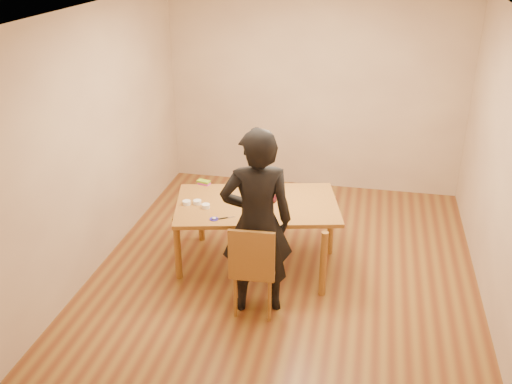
% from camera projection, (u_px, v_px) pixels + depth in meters
% --- Properties ---
extents(room_shell, '(4.00, 4.50, 2.70)m').
position_uv_depth(room_shell, '(294.00, 139.00, 5.96)').
color(room_shell, brown).
rests_on(room_shell, ground).
extents(dining_table, '(1.85, 1.35, 0.04)m').
position_uv_depth(dining_table, '(257.00, 205.00, 5.94)').
color(dining_table, brown).
rests_on(dining_table, floor).
extents(dining_chair, '(0.40, 0.40, 0.04)m').
position_uv_depth(dining_chair, '(256.00, 269.00, 5.34)').
color(dining_chair, brown).
rests_on(dining_chair, floor).
extents(cake_plate, '(0.31, 0.31, 0.02)m').
position_uv_depth(cake_plate, '(262.00, 198.00, 6.01)').
color(cake_plate, '#B90C2F').
rests_on(cake_plate, dining_table).
extents(cake, '(0.23, 0.23, 0.07)m').
position_uv_depth(cake, '(262.00, 194.00, 5.99)').
color(cake, white).
rests_on(cake, cake_plate).
extents(frosting_dome, '(0.22, 0.22, 0.03)m').
position_uv_depth(frosting_dome, '(262.00, 190.00, 5.97)').
color(frosting_dome, white).
rests_on(frosting_dome, cake).
extents(frosting_tub, '(0.10, 0.10, 0.09)m').
position_uv_depth(frosting_tub, '(251.00, 211.00, 5.66)').
color(frosting_tub, white).
rests_on(frosting_tub, dining_table).
extents(frosting_lid, '(0.09, 0.09, 0.01)m').
position_uv_depth(frosting_lid, '(214.00, 219.00, 5.60)').
color(frosting_lid, '#241AAA').
rests_on(frosting_lid, dining_table).
extents(frosting_dollop, '(0.04, 0.04, 0.02)m').
position_uv_depth(frosting_dollop, '(214.00, 218.00, 5.59)').
color(frosting_dollop, white).
rests_on(frosting_dollop, frosting_lid).
extents(ramekin_green, '(0.08, 0.08, 0.04)m').
position_uv_depth(ramekin_green, '(206.00, 206.00, 5.82)').
color(ramekin_green, white).
rests_on(ramekin_green, dining_table).
extents(ramekin_yellow, '(0.08, 0.08, 0.04)m').
position_uv_depth(ramekin_yellow, '(197.00, 202.00, 5.91)').
color(ramekin_yellow, white).
rests_on(ramekin_yellow, dining_table).
extents(ramekin_multi, '(0.08, 0.08, 0.04)m').
position_uv_depth(ramekin_multi, '(187.00, 203.00, 5.90)').
color(ramekin_multi, white).
rests_on(ramekin_multi, dining_table).
extents(candy_box_pink, '(0.15, 0.10, 0.02)m').
position_uv_depth(candy_box_pink, '(204.00, 183.00, 6.37)').
color(candy_box_pink, '#ED37C3').
rests_on(candy_box_pink, dining_table).
extents(candy_box_green, '(0.16, 0.11, 0.02)m').
position_uv_depth(candy_box_green, '(204.00, 181.00, 6.36)').
color(candy_box_green, green).
rests_on(candy_box_green, candy_box_pink).
extents(spatula, '(0.15, 0.10, 0.01)m').
position_uv_depth(spatula, '(220.00, 219.00, 5.60)').
color(spatula, black).
rests_on(spatula, dining_table).
extents(person, '(0.76, 0.61, 1.83)m').
position_uv_depth(person, '(257.00, 223.00, 5.19)').
color(person, black).
rests_on(person, floor).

